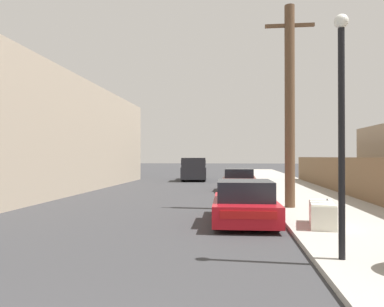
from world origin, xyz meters
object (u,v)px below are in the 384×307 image
discarded_fridge (322,214)px  car_parked_mid (239,180)px  pickup_truck (194,169)px  street_lamp (341,116)px  parked_sports_car_red (244,203)px  utility_pole (290,104)px

discarded_fridge → car_parked_mid: 12.06m
pickup_truck → street_lamp: size_ratio=1.22×
parked_sports_car_red → utility_pole: bearing=56.3°
car_parked_mid → street_lamp: street_lamp is taller
discarded_fridge → parked_sports_car_red: size_ratio=0.41×
parked_sports_car_red → utility_pole: utility_pole is taller
discarded_fridge → utility_pole: bearing=103.7°
parked_sports_car_red → street_lamp: size_ratio=0.92×
parked_sports_car_red → pickup_truck: (-3.60, 19.56, 0.36)m
pickup_truck → street_lamp: 24.51m
discarded_fridge → parked_sports_car_red: (-2.05, 0.99, 0.13)m
parked_sports_car_red → street_lamp: 5.09m
discarded_fridge → street_lamp: street_lamp is taller
street_lamp → pickup_truck: bearing=102.4°
car_parked_mid → street_lamp: size_ratio=0.94×
parked_sports_car_red → pickup_truck: 19.90m
car_parked_mid → utility_pole: (1.74, -8.13, 3.34)m
parked_sports_car_red → car_parked_mid: size_ratio=0.97×
utility_pole → car_parked_mid: bearing=102.0°
pickup_truck → utility_pole: utility_pole is taller
discarded_fridge → car_parked_mid: size_ratio=0.40×
utility_pole → street_lamp: bearing=-90.9°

